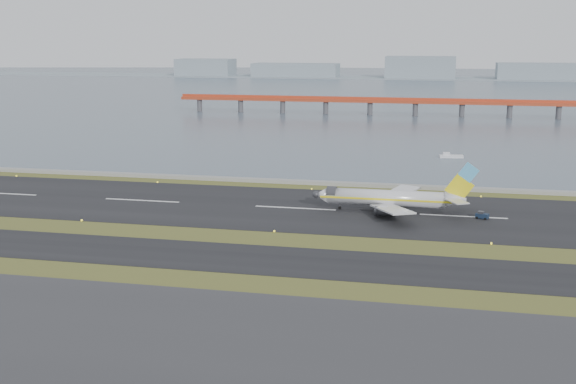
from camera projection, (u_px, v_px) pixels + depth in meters
name	position (u px, v px, depth m)	size (l,w,h in m)	color
ground	(266.00, 242.00, 147.49)	(1000.00, 1000.00, 0.00)	#3B4518
apron_strip	(166.00, 355.00, 94.90)	(1000.00, 50.00, 0.10)	#303033
taxiway_strip	(251.00, 259.00, 136.01)	(1000.00, 18.00, 0.10)	black
runway_strip	(295.00, 208.00, 176.16)	(1000.00, 45.00, 0.10)	black
seawall	(316.00, 183.00, 204.74)	(1000.00, 2.50, 1.00)	gray
bay_water	(401.00, 89.00, 587.21)	(1400.00, 800.00, 1.30)	#465764
red_pier	(416.00, 102.00, 380.84)	(260.00, 5.00, 10.20)	#B33B1E
far_shoreline	(424.00, 72.00, 736.09)	(1400.00, 80.00, 60.50)	gray
airliner	(392.00, 198.00, 171.50)	(38.52, 32.89, 12.80)	silver
pushback_tug	(482.00, 215.00, 165.67)	(3.18, 2.48, 1.80)	#142237
workboat_near	(450.00, 156.00, 249.97)	(8.27, 3.49, 1.95)	silver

